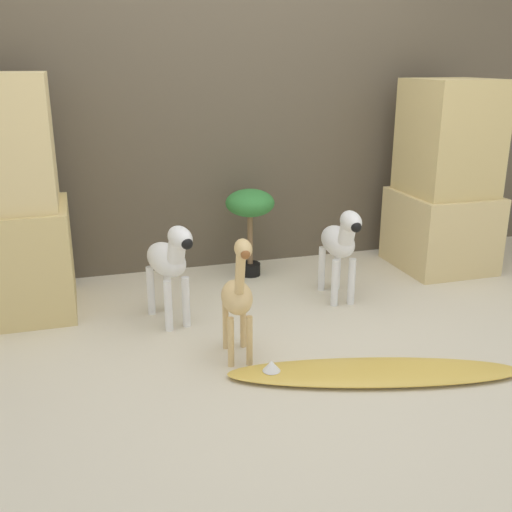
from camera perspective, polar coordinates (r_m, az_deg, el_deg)
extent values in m
plane|color=beige|center=(3.02, 4.62, -9.07)|extent=(14.00, 14.00, 0.00)
cube|color=brown|center=(4.09, -2.59, 14.22)|extent=(6.40, 0.08, 2.20)
cube|color=#D1B775|center=(3.63, -21.73, -0.34)|extent=(0.59, 0.62, 0.62)
cube|color=#DBC184|center=(3.50, -23.00, 9.99)|extent=(0.51, 0.54, 0.71)
cube|color=#DBC184|center=(4.33, 17.15, 2.38)|extent=(0.59, 0.62, 0.52)
cube|color=#D1B775|center=(4.21, 17.96, 10.69)|extent=(0.52, 0.55, 0.74)
cylinder|color=white|center=(3.56, 9.08, -2.42)|extent=(0.04, 0.04, 0.28)
cylinder|color=white|center=(3.53, 7.52, -2.55)|extent=(0.04, 0.04, 0.28)
cylinder|color=white|center=(3.79, 7.75, -1.10)|extent=(0.04, 0.04, 0.28)
cylinder|color=white|center=(3.76, 6.28, -1.21)|extent=(0.04, 0.04, 0.28)
ellipsoid|color=white|center=(3.59, 7.78, 1.41)|extent=(0.20, 0.38, 0.17)
cylinder|color=white|center=(3.42, 8.70, 2.36)|extent=(0.10, 0.14, 0.17)
ellipsoid|color=white|center=(3.36, 9.03, 3.27)|extent=(0.13, 0.21, 0.12)
sphere|color=black|center=(3.29, 9.52, 2.73)|extent=(0.06, 0.06, 0.06)
cube|color=black|center=(3.42, 8.71, 2.48)|extent=(0.03, 0.07, 0.14)
cylinder|color=white|center=(3.25, -6.68, -4.36)|extent=(0.04, 0.04, 0.28)
cylinder|color=white|center=(3.22, -8.35, -4.71)|extent=(0.04, 0.04, 0.28)
cylinder|color=white|center=(3.47, -8.42, -2.96)|extent=(0.04, 0.04, 0.28)
cylinder|color=white|center=(3.44, -9.99, -3.26)|extent=(0.04, 0.04, 0.28)
ellipsoid|color=white|center=(3.27, -8.55, -0.32)|extent=(0.25, 0.39, 0.17)
cylinder|color=white|center=(3.10, -7.55, 0.74)|extent=(0.12, 0.15, 0.17)
ellipsoid|color=white|center=(3.04, -7.25, 1.74)|extent=(0.15, 0.22, 0.12)
sphere|color=black|center=(2.97, -6.59, 1.17)|extent=(0.06, 0.06, 0.06)
cube|color=black|center=(3.10, -7.55, 0.88)|extent=(0.04, 0.08, 0.14)
cylinder|color=tan|center=(2.84, -0.63, -8.06)|extent=(0.03, 0.03, 0.25)
cylinder|color=tan|center=(2.83, -2.41, -8.20)|extent=(0.03, 0.03, 0.25)
cylinder|color=tan|center=(3.01, -1.23, -6.49)|extent=(0.03, 0.03, 0.25)
cylinder|color=tan|center=(3.00, -2.91, -6.61)|extent=(0.03, 0.03, 0.25)
ellipsoid|color=tan|center=(2.85, -1.84, -3.92)|extent=(0.18, 0.29, 0.15)
cylinder|color=tan|center=(2.68, -1.52, -1.43)|extent=(0.06, 0.14, 0.29)
ellipsoid|color=tan|center=(2.55, -1.23, 0.70)|extent=(0.09, 0.15, 0.08)
sphere|color=brown|center=(2.50, -1.02, 0.15)|extent=(0.04, 0.04, 0.04)
cylinder|color=black|center=(4.03, -0.56, -1.25)|extent=(0.14, 0.14, 0.08)
cylinder|color=brown|center=(3.97, -0.56, 1.54)|extent=(0.04, 0.04, 0.33)
ellipsoid|color=#337F38|center=(3.90, -0.58, 5.08)|extent=(0.32, 0.32, 0.18)
ellipsoid|color=gold|center=(2.84, 11.24, -10.79)|extent=(1.38, 0.62, 0.04)
cone|color=white|center=(2.76, 1.49, -10.40)|extent=(0.10, 0.10, 0.05)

